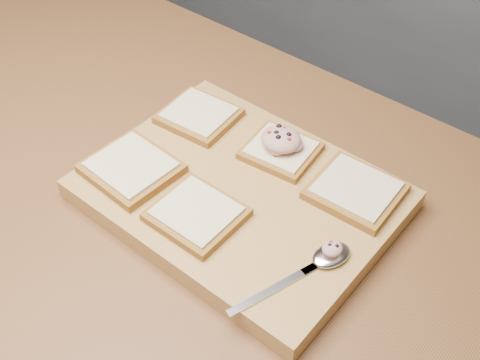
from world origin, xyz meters
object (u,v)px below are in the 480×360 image
object	(u,v)px
cutting_board	(240,195)
spoon	(323,260)
tuna_salad_dollop	(281,139)
bread_far_center	(281,150)

from	to	relation	value
cutting_board	spoon	distance (m)	0.19
tuna_salad_dollop	spoon	size ratio (longest dim) A/B	0.33
cutting_board	tuna_salad_dollop	bearing A→B (deg)	88.84
bread_far_center	cutting_board	bearing A→B (deg)	-91.90
cutting_board	bread_far_center	size ratio (longest dim) A/B	3.76
tuna_salad_dollop	bread_far_center	bearing A→B (deg)	-19.84
cutting_board	tuna_salad_dollop	world-z (taller)	tuna_salad_dollop
bread_far_center	spoon	bearing A→B (deg)	-38.45
bread_far_center	spoon	size ratio (longest dim) A/B	0.62
spoon	cutting_board	bearing A→B (deg)	167.48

